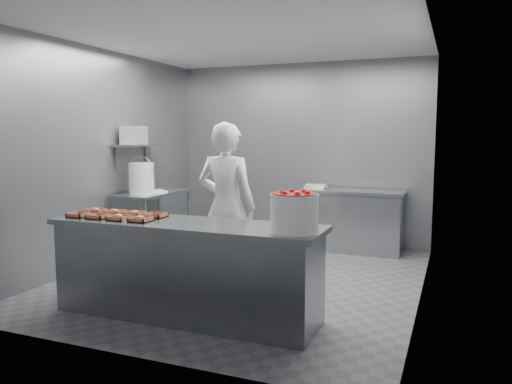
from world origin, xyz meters
TOP-DOWN VIEW (x-y plane):
  - floor at (0.00, 0.00)m, footprint 4.50×4.50m
  - ceiling at (0.00, 0.00)m, footprint 4.50×4.50m
  - wall_back at (0.00, 2.25)m, footprint 4.00×0.04m
  - wall_left at (-2.00, 0.00)m, footprint 0.04×4.50m
  - wall_right at (2.00, 0.00)m, footprint 0.04×4.50m
  - service_counter at (0.00, -1.35)m, footprint 2.60×0.70m
  - prep_table at (-1.65, 0.60)m, footprint 0.60×1.20m
  - back_counter at (0.90, 1.90)m, footprint 1.50×0.60m
  - wall_shelf at (-1.82, 0.60)m, footprint 0.35×0.90m
  - tray_0 at (-1.11, -1.48)m, footprint 0.19×0.18m
  - tray_1 at (-0.87, -1.48)m, footprint 0.19×0.18m
  - tray_2 at (-0.64, -1.48)m, footprint 0.19×0.18m
  - tray_3 at (-0.40, -1.48)m, footprint 0.19×0.18m
  - tray_4 at (-1.12, -1.22)m, footprint 0.19×0.18m
  - tray_5 at (-0.88, -1.22)m, footprint 0.19×0.18m
  - tray_6 at (-0.64, -1.22)m, footprint 0.19×0.18m
  - tray_7 at (-0.39, -1.22)m, footprint 0.19×0.18m
  - worker at (-0.00, -0.45)m, footprint 0.67×0.45m
  - strawberry_tub at (1.08, -1.44)m, footprint 0.40×0.40m
  - glaze_bucket at (-1.63, 0.33)m, footprint 0.35×0.33m
  - bucket_lid at (-1.52, 0.48)m, footprint 0.38×0.38m
  - rag at (-1.66, 0.73)m, footprint 0.18×0.16m
  - appliance at (-1.82, 0.45)m, footprint 0.38×0.40m
  - paper_stack at (0.36, 1.90)m, footprint 0.31×0.23m

SIDE VIEW (x-z plane):
  - floor at x=0.00m, z-range 0.00..0.00m
  - back_counter at x=0.90m, z-range 0.00..0.90m
  - service_counter at x=0.00m, z-range 0.00..0.90m
  - prep_table at x=-1.65m, z-range 0.14..1.04m
  - rag at x=-1.66m, z-range 0.90..0.92m
  - bucket_lid at x=-1.52m, z-range 0.90..0.93m
  - worker at x=0.00m, z-range 0.00..1.83m
  - tray_0 at x=-1.11m, z-range 0.90..0.94m
  - tray_1 at x=-0.87m, z-range 0.90..0.94m
  - tray_7 at x=-0.39m, z-range 0.90..0.94m
  - tray_2 at x=-0.64m, z-range 0.89..0.95m
  - tray_3 at x=-0.40m, z-range 0.89..0.95m
  - tray_4 at x=-1.12m, z-range 0.89..0.95m
  - tray_5 at x=-0.88m, z-range 0.89..0.95m
  - tray_6 at x=-0.64m, z-range 0.89..0.95m
  - paper_stack at x=0.36m, z-range 0.90..0.96m
  - strawberry_tub at x=1.08m, z-range 0.91..1.24m
  - glaze_bucket at x=-1.63m, z-range 0.86..1.38m
  - wall_back at x=0.00m, z-range 0.00..2.80m
  - wall_left at x=-2.00m, z-range 0.00..2.80m
  - wall_right at x=2.00m, z-range 0.00..2.80m
  - wall_shelf at x=-1.82m, z-range 1.54..1.56m
  - appliance at x=-1.82m, z-range 1.56..1.82m
  - ceiling at x=0.00m, z-range 2.80..2.80m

